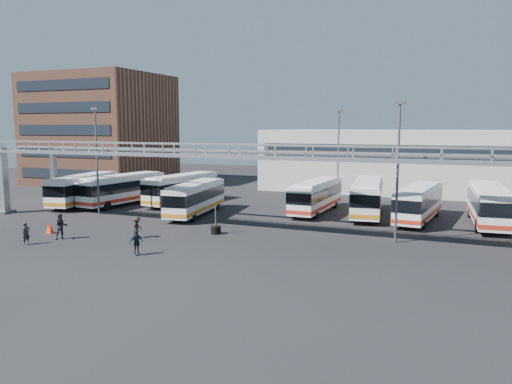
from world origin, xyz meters
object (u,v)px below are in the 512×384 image
at_px(light_pole_mid, 398,164).
at_px(bus_2, 182,188).
at_px(bus_0, 84,188).
at_px(bus_7, 419,202).
at_px(bus_3, 196,197).
at_px(bus_1, 123,188).
at_px(bus_6, 367,196).
at_px(light_pole_left, 97,155).
at_px(pedestrian_a, 26,233).
at_px(pedestrian_d, 136,243).
at_px(pedestrian_c, 137,227).
at_px(pedestrian_b, 61,226).
at_px(bus_8, 489,204).
at_px(cone_right, 49,228).
at_px(cone_left, 51,229).
at_px(light_pole_back, 338,152).
at_px(bus_5, 316,195).
at_px(tire_stack, 216,229).

height_order(light_pole_mid, bus_2, light_pole_mid).
distance_m(bus_0, bus_7, 34.50).
bearing_deg(bus_3, bus_1, 158.96).
xyz_separation_m(bus_1, bus_6, (25.52, 3.76, 0.04)).
bearing_deg(bus_7, bus_6, 172.47).
relative_size(light_pole_left, bus_2, 0.94).
bearing_deg(pedestrian_a, pedestrian_d, -80.84).
height_order(bus_3, pedestrian_a, bus_3).
xyz_separation_m(light_pole_mid, pedestrian_c, (-18.29, -6.16, -4.90)).
bearing_deg(bus_0, pedestrian_c, -46.70).
relative_size(bus_0, pedestrian_a, 6.73).
height_order(bus_6, pedestrian_b, bus_6).
bearing_deg(bus_1, pedestrian_b, -61.44).
bearing_deg(bus_8, bus_1, -179.44).
distance_m(pedestrian_a, cone_right, 4.02).
xyz_separation_m(bus_6, cone_right, (-21.92, -17.77, -1.47)).
relative_size(bus_6, bus_8, 1.00).
height_order(bus_1, bus_8, bus_8).
relative_size(light_pole_mid, pedestrian_a, 6.23).
xyz_separation_m(bus_7, pedestrian_a, (-25.09, -20.32, -0.94)).
height_order(bus_6, cone_right, bus_6).
height_order(bus_6, pedestrian_d, bus_6).
distance_m(light_pole_mid, bus_1, 30.49).
height_order(bus_0, cone_right, bus_0).
bearing_deg(cone_left, bus_2, 85.12).
relative_size(pedestrian_a, pedestrian_c, 1.00).
xyz_separation_m(light_pole_back, bus_0, (-25.47, -9.84, -3.92)).
bearing_deg(bus_2, cone_right, -90.19).
relative_size(bus_3, cone_left, 13.31).
bearing_deg(bus_5, pedestrian_a, -124.71).
height_order(bus_1, bus_5, bus_1).
bearing_deg(pedestrian_d, bus_0, 71.52).
bearing_deg(bus_8, bus_3, -172.47).
relative_size(light_pole_left, bus_3, 0.97).
bearing_deg(light_pole_left, bus_6, 21.40).
xyz_separation_m(light_pole_left, bus_6, (24.02, 9.41, -3.86)).
distance_m(light_pole_back, bus_6, 7.22).
bearing_deg(pedestrian_a, cone_left, 25.18).
xyz_separation_m(light_pole_back, pedestrian_d, (-7.21, -25.41, -4.88)).
xyz_separation_m(light_pole_mid, cone_left, (-25.60, -7.48, -5.33)).
xyz_separation_m(bus_5, pedestrian_c, (-9.33, -16.30, -0.92)).
bearing_deg(bus_7, pedestrian_b, -137.39).
relative_size(light_pole_mid, bus_8, 0.90).
xyz_separation_m(cone_right, tire_stack, (12.44, 4.86, -0.02)).
relative_size(pedestrian_d, cone_right, 2.12).
bearing_deg(cone_left, pedestrian_c, 10.24).
distance_m(cone_left, cone_right, 0.32).
relative_size(bus_0, bus_7, 1.04).
xyz_separation_m(bus_1, pedestrian_d, (14.29, -17.07, -0.98)).
distance_m(pedestrian_c, cone_left, 7.44).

